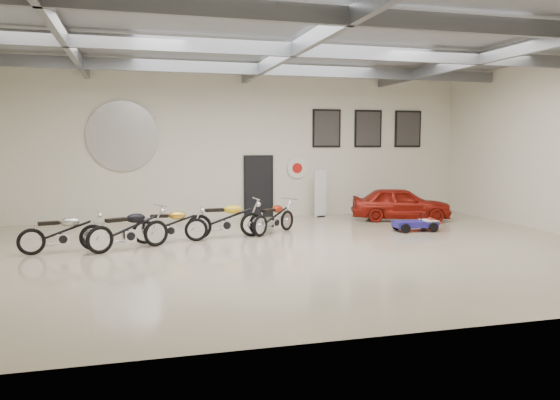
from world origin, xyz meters
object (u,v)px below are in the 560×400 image
object	(u,v)px
motorcycle_gold	(171,224)
go_kart	(419,222)
motorcycle_silver	(62,232)
motorcycle_black	(129,228)
banner_stand	(321,192)
motorcycle_yellow	(226,218)
motorcycle_red	(274,217)
vintage_car	(401,204)

from	to	relation	value
motorcycle_gold	go_kart	xyz separation A→B (m)	(7.20, 0.00, -0.21)
motorcycle_silver	motorcycle_black	size ratio (longest dim) A/B	0.94
banner_stand	motorcycle_silver	distance (m)	9.11
motorcycle_yellow	go_kart	distance (m)	5.71
motorcycle_red	motorcycle_silver	bearing A→B (deg)	154.29
motorcycle_gold	motorcycle_yellow	size ratio (longest dim) A/B	0.91
motorcycle_gold	motorcycle_yellow	distance (m)	1.54
banner_stand	motorcycle_gold	bearing A→B (deg)	-155.66
motorcycle_black	motorcycle_gold	size ratio (longest dim) A/B	1.08
motorcycle_yellow	banner_stand	bearing A→B (deg)	37.78
motorcycle_black	go_kart	distance (m)	8.28
banner_stand	go_kart	size ratio (longest dim) A/B	1.11
banner_stand	motorcycle_red	size ratio (longest dim) A/B	0.92
motorcycle_silver	vintage_car	world-z (taller)	vintage_car
banner_stand	motorcycle_silver	bearing A→B (deg)	-161.32
banner_stand	vintage_car	size ratio (longest dim) A/B	0.52
motorcycle_silver	motorcycle_black	bearing A→B (deg)	-15.79
motorcycle_silver	motorcycle_gold	xyz separation A→B (m)	(2.56, 0.66, -0.01)
motorcycle_silver	motorcycle_yellow	bearing A→B (deg)	1.32
motorcycle_gold	motorcycle_black	bearing A→B (deg)	-145.67
banner_stand	motorcycle_yellow	bearing A→B (deg)	-149.11
motorcycle_silver	motorcycle_yellow	size ratio (longest dim) A/B	0.93
motorcycle_black	motorcycle_gold	bearing A→B (deg)	11.19
go_kart	banner_stand	bearing A→B (deg)	118.48
motorcycle_silver	vintage_car	xyz separation A→B (m)	(10.30, 2.88, 0.05)
motorcycle_yellow	motorcycle_red	distance (m)	1.50
motorcycle_silver	motorcycle_gold	bearing A→B (deg)	2.32
go_kart	motorcycle_black	bearing A→B (deg)	-171.85
banner_stand	motorcycle_black	world-z (taller)	banner_stand
go_kart	motorcycle_red	bearing A→B (deg)	173.70
motorcycle_yellow	vintage_car	distance (m)	6.52
motorcycle_yellow	motorcycle_silver	bearing A→B (deg)	-169.63
motorcycle_gold	motorcycle_red	distance (m)	3.04
motorcycle_red	vintage_car	distance (m)	5.03
motorcycle_black	go_kart	world-z (taller)	motorcycle_black
motorcycle_gold	banner_stand	bearing A→B (deg)	32.73
motorcycle_red	go_kart	bearing A→B (deg)	-48.66
banner_stand	go_kart	distance (m)	4.16
motorcycle_black	motorcycle_gold	xyz separation A→B (m)	(1.04, 0.76, -0.04)
motorcycle_red	motorcycle_black	bearing A→B (deg)	160.38
banner_stand	motorcycle_yellow	distance (m)	5.19
motorcycle_silver	motorcycle_red	distance (m)	5.68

